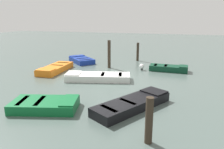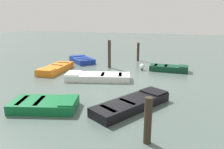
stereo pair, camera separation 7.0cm
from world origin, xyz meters
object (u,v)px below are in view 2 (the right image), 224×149
object	(u,v)px
rowboat_orange	(56,68)
rowboat_blue	(82,60)
mooring_piling_center	(148,121)
rowboat_black	(132,103)
marker_buoy	(142,66)
rowboat_white	(97,77)
rowboat_dark_green	(169,68)
mooring_piling_far_right	(109,54)
rowboat_green	(45,104)
mooring_piling_near_right	(138,52)

from	to	relation	value
rowboat_orange	rowboat_blue	size ratio (longest dim) A/B	1.23
rowboat_blue	mooring_piling_center	distance (m)	13.03
rowboat_black	mooring_piling_center	size ratio (longest dim) A/B	2.59
rowboat_blue	marker_buoy	size ratio (longest dim) A/B	6.00
rowboat_white	rowboat_orange	bearing A→B (deg)	-32.21
rowboat_dark_green	mooring_piling_far_right	world-z (taller)	mooring_piling_far_right
rowboat_dark_green	mooring_piling_center	distance (m)	9.84
mooring_piling_center	rowboat_green	bearing A→B (deg)	75.57
rowboat_blue	rowboat_dark_green	xyz separation A→B (m)	(-0.83, -7.44, -0.00)
mooring_piling_far_right	rowboat_blue	bearing A→B (deg)	67.54
rowboat_black	mooring_piling_near_right	world-z (taller)	mooring_piling_near_right
rowboat_dark_green	mooring_piling_near_right	xyz separation A→B (m)	(3.09, 2.95, 0.60)
rowboat_white	mooring_piling_center	world-z (taller)	mooring_piling_center
rowboat_black	rowboat_green	size ratio (longest dim) A/B	1.30
rowboat_orange	mooring_piling_center	size ratio (longest dim) A/B	2.33
rowboat_black	mooring_piling_far_right	xyz separation A→B (m)	(6.97, 3.46, 0.85)
mooring_piling_far_right	mooring_piling_near_right	xyz separation A→B (m)	(3.49, -1.53, -0.25)
rowboat_black	mooring_piling_far_right	bearing A→B (deg)	56.05
rowboat_orange	rowboat_dark_green	world-z (taller)	same
rowboat_green	mooring_piling_near_right	size ratio (longest dim) A/B	1.87
rowboat_dark_green	rowboat_green	xyz separation A→B (m)	(-8.65, 4.55, -0.00)
rowboat_blue	marker_buoy	xyz separation A→B (m)	(-1.19, -5.52, 0.07)
rowboat_black	rowboat_blue	distance (m)	10.41
rowboat_black	rowboat_orange	world-z (taller)	same
rowboat_white	mooring_piling_center	bearing A→B (deg)	109.82
rowboat_blue	mooring_piling_near_right	size ratio (longest dim) A/B	1.77
mooring_piling_center	mooring_piling_near_right	size ratio (longest dim) A/B	0.93
marker_buoy	mooring_piling_center	bearing A→B (deg)	-168.33
rowboat_blue	mooring_piling_center	world-z (taller)	mooring_piling_center
rowboat_white	rowboat_green	bearing A→B (deg)	69.73
mooring_piling_far_right	mooring_piling_near_right	world-z (taller)	mooring_piling_far_right
mooring_piling_far_right	rowboat_white	bearing A→B (deg)	-173.44
rowboat_black	rowboat_orange	size ratio (longest dim) A/B	1.11
rowboat_dark_green	rowboat_white	bearing A→B (deg)	-136.09
marker_buoy	rowboat_green	bearing A→B (deg)	162.40
mooring_piling_far_right	mooring_piling_near_right	size ratio (longest dim) A/B	1.31
rowboat_orange	marker_buoy	distance (m)	6.36
mooring_piling_near_right	rowboat_black	bearing A→B (deg)	-169.52
mooring_piling_center	rowboat_black	bearing A→B (deg)	23.12
rowboat_dark_green	mooring_piling_center	xyz separation A→B (m)	(-9.83, -0.04, 0.54)
rowboat_white	rowboat_orange	xyz separation A→B (m)	(1.19, 3.78, 0.00)
mooring_piling_near_right	rowboat_blue	bearing A→B (deg)	116.73
rowboat_white	rowboat_dark_green	world-z (taller)	same
rowboat_white	rowboat_orange	distance (m)	3.96
marker_buoy	rowboat_orange	bearing A→B (deg)	111.10
marker_buoy	mooring_piling_near_right	bearing A→B (deg)	16.63
rowboat_dark_green	rowboat_orange	bearing A→B (deg)	-160.72
rowboat_dark_green	mooring_piling_far_right	xyz separation A→B (m)	(-0.40, 4.48, 0.85)
rowboat_orange	mooring_piling_center	distance (m)	10.68
rowboat_orange	marker_buoy	size ratio (longest dim) A/B	7.39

